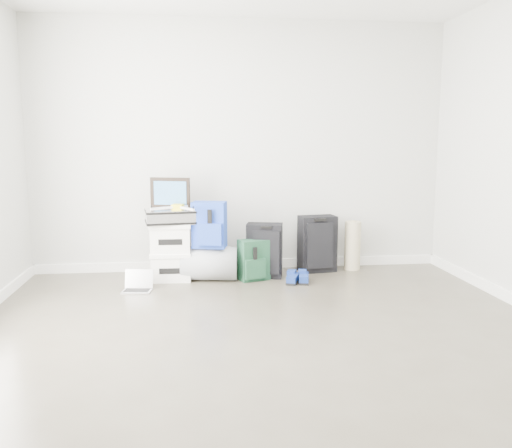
{
  "coord_description": "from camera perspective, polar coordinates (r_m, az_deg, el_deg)",
  "views": [
    {
      "loc": [
        -0.53,
        -3.42,
        1.43
      ],
      "look_at": [
        0.1,
        1.9,
        0.59
      ],
      "focal_mm": 38.0,
      "sensor_mm": 36.0,
      "label": 1
    }
  ],
  "objects": [
    {
      "name": "painting",
      "position": [
        5.63,
        -9.03,
        3.25
      ],
      "size": [
        0.41,
        0.16,
        0.32
      ],
      "rotation": [
        0.0,
        0.0,
        -0.31
      ],
      "color": "black",
      "rests_on": "briefcase"
    },
    {
      "name": "ground",
      "position": [
        3.75,
        1.93,
        -13.58
      ],
      "size": [
        5.0,
        5.0,
        0.0
      ],
      "primitive_type": "plane",
      "color": "#3E382D",
      "rests_on": "ground"
    },
    {
      "name": "laptop",
      "position": [
        5.34,
        -12.33,
        -6.37
      ],
      "size": [
        0.3,
        0.23,
        0.19
      ],
      "rotation": [
        0.0,
        0.0,
        -0.14
      ],
      "color": "silver",
      "rests_on": "ground"
    },
    {
      "name": "duffel_bag",
      "position": [
        5.59,
        -4.89,
        -4.15
      ],
      "size": [
        0.61,
        0.43,
        0.35
      ],
      "primitive_type": "cylinder",
      "rotation": [
        0.0,
        1.57,
        -0.16
      ],
      "color": "gray",
      "rests_on": "ground"
    },
    {
      "name": "room_envelope",
      "position": [
        3.49,
        2.04,
        13.66
      ],
      "size": [
        4.52,
        5.02,
        2.71
      ],
      "color": "beige",
      "rests_on": "ground"
    },
    {
      "name": "boxes_stack",
      "position": [
        5.63,
        -8.92,
        -2.86
      ],
      "size": [
        0.42,
        0.35,
        0.59
      ],
      "rotation": [
        0.0,
        0.0,
        -0.03
      ],
      "color": "white",
      "rests_on": "ground"
    },
    {
      "name": "drone",
      "position": [
        5.53,
        -8.22,
        1.8
      ],
      "size": [
        0.54,
        0.54,
        0.05
      ],
      "rotation": [
        0.0,
        0.0,
        -0.24
      ],
      "color": "yellow",
      "rests_on": "briefcase"
    },
    {
      "name": "carry_on",
      "position": [
        5.95,
        6.48,
        -2.08
      ],
      "size": [
        0.42,
        0.3,
        0.61
      ],
      "rotation": [
        0.0,
        0.0,
        0.14
      ],
      "color": "black",
      "rests_on": "ground"
    },
    {
      "name": "rolled_rug",
      "position": [
        6.11,
        10.12,
        -2.24
      ],
      "size": [
        0.18,
        0.18,
        0.54
      ],
      "primitive_type": "cylinder",
      "color": "tan",
      "rests_on": "ground"
    },
    {
      "name": "large_suitcase",
      "position": [
        5.67,
        0.91,
        -2.81
      ],
      "size": [
        0.4,
        0.31,
        0.57
      ],
      "rotation": [
        0.0,
        0.0,
        -0.22
      ],
      "color": "black",
      "rests_on": "ground"
    },
    {
      "name": "green_backpack",
      "position": [
        5.57,
        -0.22,
        -3.88
      ],
      "size": [
        0.34,
        0.3,
        0.42
      ],
      "rotation": [
        0.0,
        0.0,
        0.33
      ],
      "color": "#133523",
      "rests_on": "ground"
    },
    {
      "name": "briefcase",
      "position": [
        5.56,
        -9.01,
        0.81
      ],
      "size": [
        0.53,
        0.42,
        0.14
      ],
      "primitive_type": "cube",
      "rotation": [
        0.0,
        0.0,
        0.13
      ],
      "color": "#B2B2B7",
      "rests_on": "boxes_stack"
    },
    {
      "name": "blue_backpack",
      "position": [
        5.49,
        -4.93,
        -0.17
      ],
      "size": [
        0.37,
        0.31,
        0.47
      ],
      "rotation": [
        0.0,
        0.0,
        -0.24
      ],
      "color": "navy",
      "rests_on": "duffel_bag"
    },
    {
      "name": "shoes",
      "position": [
        5.52,
        4.48,
        -5.75
      ],
      "size": [
        0.28,
        0.27,
        0.08
      ],
      "rotation": [
        0.0,
        0.0,
        -0.31
      ],
      "color": "black",
      "rests_on": "ground"
    }
  ]
}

